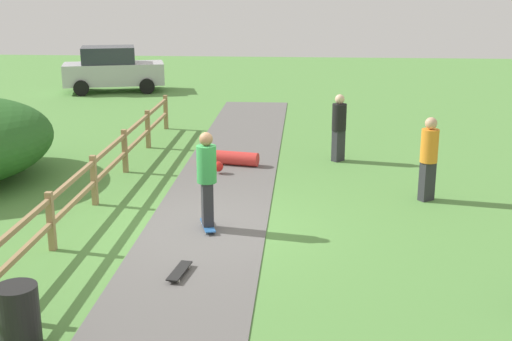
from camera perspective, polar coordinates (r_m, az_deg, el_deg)
name	(u,v)px	position (r m, az deg, el deg)	size (l,w,h in m)	color
ground_plane	(206,229)	(13.51, -4.22, -4.85)	(60.00, 60.00, 0.00)	#568E42
asphalt_path	(206,228)	(13.51, -4.22, -4.81)	(2.40, 28.00, 0.02)	#605E5B
wooden_fence	(74,193)	(13.91, -14.94, -1.85)	(0.12, 18.12, 1.10)	#997A51
trash_bin	(19,318)	(9.71, -19.20, -11.51)	(0.56, 0.56, 0.90)	black
skater_riding	(207,175)	(13.11, -4.13, -0.41)	(0.47, 0.82, 1.93)	#265999
skater_fallen	(229,158)	(17.84, -2.30, 1.01)	(1.58, 1.34, 0.36)	red
skateboard_loose	(179,271)	(11.47, -6.40, -8.33)	(0.31, 0.82, 0.08)	black
bystander_orange	(429,155)	(15.33, 14.22, 1.29)	(0.53, 0.53, 1.87)	#2D2D33
bystander_black	(339,124)	(18.27, 6.94, 3.83)	(0.54, 0.54, 1.80)	#2D2D33
parked_car_silver	(113,69)	(30.18, -11.88, 8.27)	(4.50, 2.79, 1.92)	#B7B7BC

